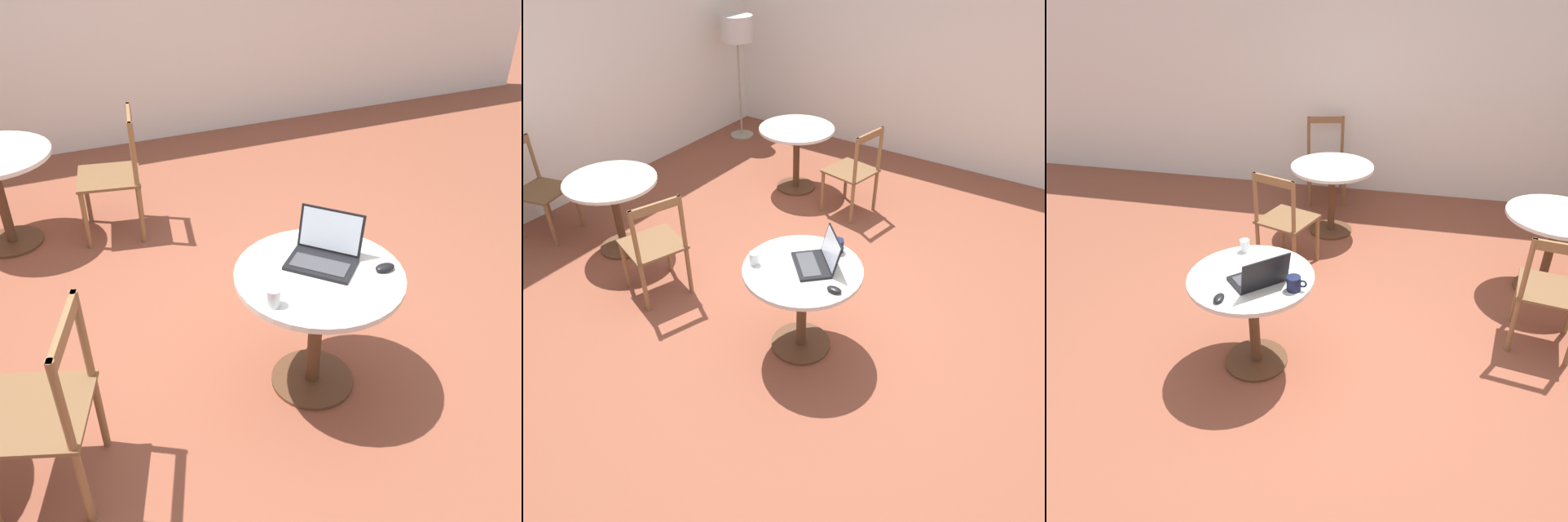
{
  "view_description": "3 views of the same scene",
  "coord_description": "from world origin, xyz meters",
  "views": [
    {
      "loc": [
        -2.37,
        1.07,
        2.28
      ],
      "look_at": [
        -0.21,
        0.15,
        0.7
      ],
      "focal_mm": 40.0,
      "sensor_mm": 36.0,
      "label": 1
    },
    {
      "loc": [
        -2.75,
        -1.46,
        2.72
      ],
      "look_at": [
        -0.32,
        0.17,
        0.61
      ],
      "focal_mm": 35.0,
      "sensor_mm": 36.0,
      "label": 2
    },
    {
      "loc": [
        0.51,
        -2.63,
        2.43
      ],
      "look_at": [
        -0.13,
        0.26,
        0.67
      ],
      "focal_mm": 35.0,
      "sensor_mm": 36.0,
      "label": 3
    }
  ],
  "objects": [
    {
      "name": "chair_far_front",
      "position": [
        -0.55,
        1.24,
        0.46
      ],
      "size": [
        0.56,
        0.56,
        0.92
      ],
      "color": "brown",
      "rests_on": "ground_plane"
    },
    {
      "name": "mug",
      "position": [
        -0.12,
        -0.15,
        0.75
      ],
      "size": [
        0.13,
        0.09,
        0.09
      ],
      "color": "#141938",
      "rests_on": "cafe_table_near"
    },
    {
      "name": "cafe_table_near",
      "position": [
        -0.42,
        -0.06,
        0.55
      ],
      "size": [
        0.81,
        0.81,
        0.71
      ],
      "color": "#51331E",
      "rests_on": "ground_plane"
    },
    {
      "name": "laptop",
      "position": [
        -0.35,
        -0.12,
        0.75
      ],
      "size": [
        0.42,
        0.42,
        0.23
      ],
      "color": "black",
      "rests_on": "cafe_table_near"
    },
    {
      "name": "drinking_glass",
      "position": [
        -0.56,
        0.24,
        0.75
      ],
      "size": [
        0.07,
        0.07,
        0.09
      ],
      "color": "silver",
      "rests_on": "cafe_table_near"
    },
    {
      "name": "ground_plane",
      "position": [
        0.0,
        0.0,
        0.0
      ],
      "size": [
        16.0,
        16.0,
        0.0
      ],
      "primitive_type": "plane",
      "color": "brown"
    },
    {
      "name": "mouse",
      "position": [
        -0.53,
        -0.35,
        0.72
      ],
      "size": [
        0.06,
        0.1,
        0.03
      ],
      "color": "black",
      "rests_on": "cafe_table_near"
    },
    {
      "name": "chair_mid_front",
      "position": [
        1.53,
        0.55,
        0.46
      ],
      "size": [
        0.51,
        0.51,
        0.92
      ],
      "color": "brown",
      "rests_on": "ground_plane"
    }
  ]
}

